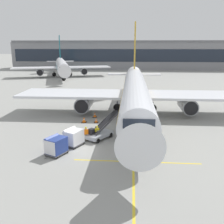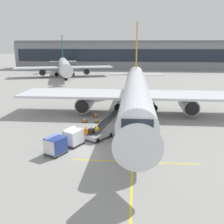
# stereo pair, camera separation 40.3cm
# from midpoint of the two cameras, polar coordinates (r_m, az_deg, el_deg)

# --- Properties ---
(ground_plane) EXTENTS (600.00, 600.00, 0.00)m
(ground_plane) POSITION_cam_midpoint_polar(r_m,az_deg,el_deg) (26.92, -7.80, -8.79)
(ground_plane) COLOR gray
(parked_airplane) EXTENTS (36.72, 47.06, 15.56)m
(parked_airplane) POSITION_cam_midpoint_polar(r_m,az_deg,el_deg) (40.57, 4.95, 4.60)
(parked_airplane) COLOR silver
(parked_airplane) RESTS_ON ground
(belt_loader) EXTENTS (3.97, 5.19, 2.83)m
(belt_loader) POSITION_cam_midpoint_polar(r_m,az_deg,el_deg) (30.17, -2.90, -4.33)
(belt_loader) COLOR #A3A8B2
(belt_loader) RESTS_ON ground
(baggage_cart_lead) EXTENTS (2.31, 2.80, 1.91)m
(baggage_cart_lead) POSITION_cam_midpoint_polar(r_m,az_deg,el_deg) (28.26, -9.06, -5.50)
(baggage_cart_lead) COLOR #515156
(baggage_cart_lead) RESTS_ON ground
(baggage_cart_second) EXTENTS (2.31, 2.80, 1.91)m
(baggage_cart_second) POSITION_cam_midpoint_polar(r_m,az_deg,el_deg) (26.34, -12.86, -7.22)
(baggage_cart_second) COLOR #515156
(baggage_cart_second) RESTS_ON ground
(ground_crew_by_loader) EXTENTS (0.54, 0.36, 1.74)m
(ground_crew_by_loader) POSITION_cam_midpoint_polar(r_m,az_deg,el_deg) (29.27, -6.22, -4.68)
(ground_crew_by_loader) COLOR #514C42
(ground_crew_by_loader) RESTS_ON ground
(ground_crew_by_carts) EXTENTS (0.48, 0.42, 1.74)m
(ground_crew_by_carts) POSITION_cam_midpoint_polar(r_m,az_deg,el_deg) (29.56, -3.72, -4.43)
(ground_crew_by_carts) COLOR #333847
(ground_crew_by_carts) RESTS_ON ground
(ground_crew_marshaller) EXTENTS (0.38, 0.52, 1.74)m
(ground_crew_marshaller) POSITION_cam_midpoint_polar(r_m,az_deg,el_deg) (29.18, -9.55, -4.87)
(ground_crew_marshaller) COLOR #333847
(ground_crew_marshaller) RESTS_ON ground
(safety_cone_engine_keepout) EXTENTS (0.65, 0.65, 0.74)m
(safety_cone_engine_keepout) POSITION_cam_midpoint_polar(r_m,az_deg,el_deg) (39.10, -4.15, -0.64)
(safety_cone_engine_keepout) COLOR black
(safety_cone_engine_keepout) RESTS_ON ground
(safety_cone_wingtip) EXTENTS (0.71, 0.71, 0.79)m
(safety_cone_wingtip) POSITION_cam_midpoint_polar(r_m,az_deg,el_deg) (36.57, -6.57, -1.74)
(safety_cone_wingtip) COLOR black
(safety_cone_wingtip) RESTS_ON ground
(safety_cone_nose_mark) EXTENTS (0.58, 0.58, 0.66)m
(safety_cone_nose_mark) POSITION_cam_midpoint_polar(r_m,az_deg,el_deg) (36.43, -3.88, -1.85)
(safety_cone_nose_mark) COLOR black
(safety_cone_nose_mark) RESTS_ON ground
(apron_guidance_line_lead_in) EXTENTS (0.20, 110.00, 0.01)m
(apron_guidance_line_lead_in) POSITION_cam_midpoint_polar(r_m,az_deg,el_deg) (40.50, 4.40, -0.63)
(apron_guidance_line_lead_in) COLOR yellow
(apron_guidance_line_lead_in) RESTS_ON ground
(apron_guidance_line_stop_bar) EXTENTS (12.00, 0.20, 0.01)m
(apron_guidance_line_stop_bar) POSITION_cam_midpoint_polar(r_m,az_deg,el_deg) (24.63, 5.06, -11.00)
(apron_guidance_line_stop_bar) COLOR yellow
(apron_guidance_line_stop_bar) RESTS_ON ground
(terminal_building) EXTENTS (117.45, 14.50, 12.76)m
(terminal_building) POSITION_cam_midpoint_polar(r_m,az_deg,el_deg) (122.40, 6.28, 12.54)
(terminal_building) COLOR gray
(terminal_building) RESTS_ON ground
(distant_airplane) EXTENTS (33.79, 42.23, 14.56)m
(distant_airplane) POSITION_cam_midpoint_polar(r_m,az_deg,el_deg) (91.98, -11.23, 10.02)
(distant_airplane) COLOR white
(distant_airplane) RESTS_ON ground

